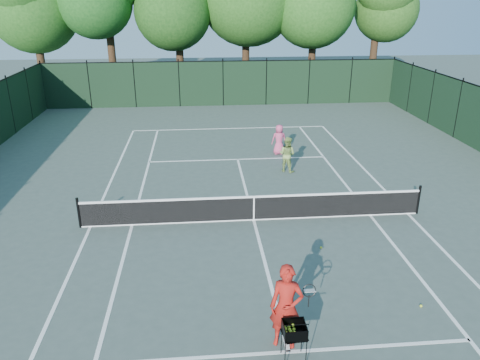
{
  "coord_description": "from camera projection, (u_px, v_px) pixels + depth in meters",
  "views": [
    {
      "loc": [
        -1.78,
        -14.3,
        7.19
      ],
      "look_at": [
        -0.38,
        1.0,
        1.1
      ],
      "focal_mm": 35.0,
      "sensor_mm": 36.0,
      "label": 1
    }
  ],
  "objects": [
    {
      "name": "ball_hopper",
      "position": [
        294.0,
        330.0,
        9.62
      ],
      "size": [
        0.54,
        0.54,
        0.92
      ],
      "rotation": [
        0.0,
        0.0,
        0.13
      ],
      "color": "black",
      "rests_on": "ground"
    },
    {
      "name": "player_green",
      "position": [
        287.0,
        154.0,
        20.22
      ],
      "size": [
        0.96,
        0.93,
        1.55
      ],
      "rotation": [
        0.0,
        0.0,
        2.49
      ],
      "color": "#87A753",
      "rests_on": "ground"
    },
    {
      "name": "sideline_doubles_left",
      "position": [
        90.0,
        227.0,
        15.58
      ],
      "size": [
        0.1,
        23.77,
        0.01
      ],
      "primitive_type": "cube",
      "color": "white",
      "rests_on": "ground"
    },
    {
      "name": "service_line_far",
      "position": [
        238.0,
        159.0,
        21.96
      ],
      "size": [
        8.23,
        0.1,
        0.01
      ],
      "primitive_type": "cube",
      "color": "white",
      "rests_on": "ground"
    },
    {
      "name": "baseline_far",
      "position": [
        230.0,
        128.0,
        27.04
      ],
      "size": [
        10.97,
        0.1,
        0.01
      ],
      "primitive_type": "cube",
      "color": "white",
      "rests_on": "ground"
    },
    {
      "name": "sideline_singles_right",
      "position": [
        370.0,
        215.0,
        16.39
      ],
      "size": [
        0.1,
        23.77,
        0.01
      ],
      "primitive_type": "cube",
      "color": "white",
      "rests_on": "ground"
    },
    {
      "name": "tennis_net",
      "position": [
        254.0,
        207.0,
        15.86
      ],
      "size": [
        11.69,
        0.09,
        1.06
      ],
      "color": "black",
      "rests_on": "ground"
    },
    {
      "name": "ground",
      "position": [
        254.0,
        220.0,
        16.04
      ],
      "size": [
        90.0,
        90.0,
        0.0
      ],
      "primitive_type": "plane",
      "color": "#414F48",
      "rests_on": "ground"
    },
    {
      "name": "coach",
      "position": [
        286.0,
        307.0,
        10.0
      ],
      "size": [
        1.1,
        0.66,
        1.97
      ],
      "rotation": [
        0.0,
        0.0,
        -0.3
      ],
      "color": "#A71A13",
      "rests_on": "ground"
    },
    {
      "name": "loose_ball_near_cart",
      "position": [
        421.0,
        306.0,
        11.56
      ],
      "size": [
        0.07,
        0.07,
        0.07
      ],
      "primitive_type": "sphere",
      "color": "#CDE42E",
      "rests_on": "ground"
    },
    {
      "name": "player_pink",
      "position": [
        279.0,
        139.0,
        22.46
      ],
      "size": [
        0.73,
        0.49,
        1.45
      ],
      "rotation": [
        0.0,
        0.0,
        3.18
      ],
      "color": "#C64671",
      "rests_on": "ground"
    },
    {
      "name": "sideline_doubles_right",
      "position": [
        408.0,
        214.0,
        16.5
      ],
      "size": [
        0.1,
        23.77,
        0.01
      ],
      "primitive_type": "cube",
      "color": "white",
      "rests_on": "ground"
    },
    {
      "name": "loose_ball_midcourt",
      "position": [
        321.0,
        247.0,
        14.23
      ],
      "size": [
        0.07,
        0.07,
        0.07
      ],
      "primitive_type": "sphere",
      "color": "#C6D92C",
      "rests_on": "ground"
    },
    {
      "name": "center_service_line",
      "position": [
        254.0,
        220.0,
        16.04
      ],
      "size": [
        0.1,
        12.8,
        0.01
      ],
      "primitive_type": "cube",
      "color": "white",
      "rests_on": "ground"
    },
    {
      "name": "service_line_near",
      "position": [
        289.0,
        352.0,
        10.11
      ],
      "size": [
        8.23,
        0.1,
        0.01
      ],
      "primitive_type": "cube",
      "color": "white",
      "rests_on": "ground"
    },
    {
      "name": "sideline_singles_left",
      "position": [
        132.0,
        225.0,
        15.69
      ],
      "size": [
        0.1,
        23.77,
        0.01
      ],
      "primitive_type": "cube",
      "color": "white",
      "rests_on": "ground"
    },
    {
      "name": "fence_far",
      "position": [
        223.0,
        84.0,
        32.15
      ],
      "size": [
        24.0,
        0.05,
        3.0
      ],
      "primitive_type": "cube",
      "color": "black",
      "rests_on": "ground"
    }
  ]
}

